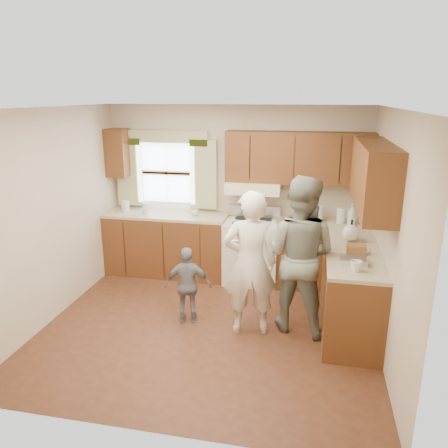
% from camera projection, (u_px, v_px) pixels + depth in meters
% --- Properties ---
extents(room, '(3.80, 3.80, 3.80)m').
position_uv_depth(room, '(208.00, 225.00, 4.81)').
color(room, '#442215').
rests_on(room, ground).
extents(kitchen_fixtures, '(3.80, 2.25, 2.15)m').
position_uv_depth(kitchen_fixtures, '(272.00, 234.00, 5.82)').
color(kitchen_fixtures, '#3E1E0D').
rests_on(kitchen_fixtures, ground).
extents(stove, '(0.76, 0.67, 1.07)m').
position_uv_depth(stove, '(252.00, 250.00, 6.33)').
color(stove, silver).
rests_on(stove, ground).
extents(woman_left, '(0.68, 0.52, 1.66)m').
position_uv_depth(woman_left, '(250.00, 264.00, 4.83)').
color(woman_left, white).
rests_on(woman_left, ground).
extents(woman_right, '(1.03, 0.90, 1.81)m').
position_uv_depth(woman_right, '(299.00, 255.00, 4.90)').
color(woman_right, '#223D32').
rests_on(woman_right, ground).
extents(child, '(0.58, 0.33, 0.94)m').
position_uv_depth(child, '(188.00, 285.00, 5.15)').
color(child, gray).
rests_on(child, ground).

